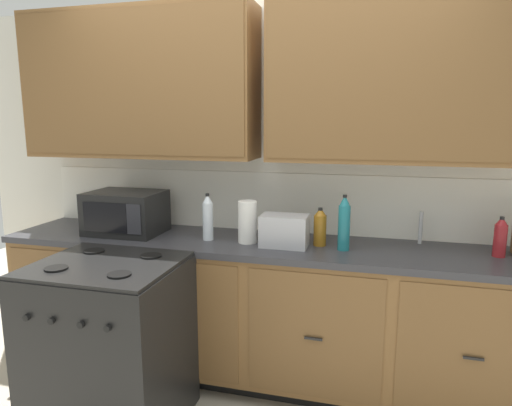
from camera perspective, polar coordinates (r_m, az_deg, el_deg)
name	(u,v)px	position (r m, az deg, el deg)	size (l,w,h in m)	color
ground_plane	(244,406)	(2.97, -1.50, -24.13)	(8.14, 8.14, 0.00)	#B2A893
wall_unit	(265,122)	(2.93, 1.19, 10.15)	(4.46, 0.40, 2.44)	silver
counter_run	(257,310)	(2.99, 0.17, -13.35)	(3.29, 0.64, 0.94)	black
stove_range	(111,345)	(2.72, -17.82, -16.63)	(0.76, 0.68, 0.95)	black
microwave	(126,212)	(3.14, -16.07, -1.15)	(0.48, 0.37, 0.28)	black
toaster	(284,231)	(2.72, 3.60, -3.49)	(0.28, 0.18, 0.19)	#B7B7BC
sink_faucet	(421,228)	(2.94, 20.01, -2.95)	(0.02, 0.02, 0.20)	#B2B5BA
paper_towel_roll	(247,222)	(2.79, -1.08, -2.39)	(0.12, 0.12, 0.26)	white
bottle_amber	(320,227)	(2.75, 8.06, -3.02)	(0.08, 0.08, 0.23)	#9E6619
bottle_red	(500,237)	(2.84, 28.40, -3.81)	(0.07, 0.07, 0.23)	maroon
bottle_clear	(208,217)	(2.86, -6.09, -1.82)	(0.07, 0.07, 0.30)	silver
bottle_teal	(344,223)	(2.67, 11.03, -2.52)	(0.07, 0.07, 0.33)	#1E707A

